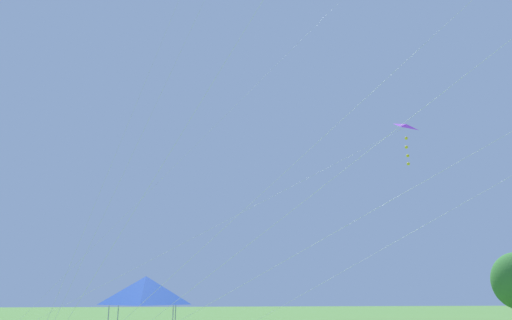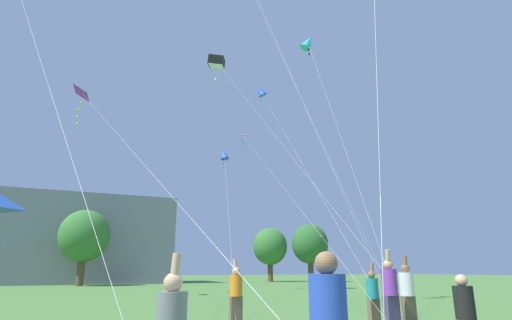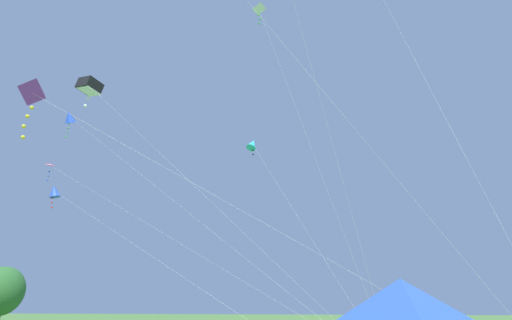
% 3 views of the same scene
% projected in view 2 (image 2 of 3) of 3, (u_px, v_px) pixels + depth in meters
% --- Properties ---
extents(distant_building, '(31.68, 10.53, 9.86)m').
position_uv_depth(distant_building, '(26.00, 239.00, 45.34)').
color(distant_building, slate).
rests_on(distant_building, ground).
extents(tree_far_centre, '(4.67, 4.20, 7.04)m').
position_uv_depth(tree_far_centre, '(270.00, 247.00, 53.83)').
color(tree_far_centre, brown).
rests_on(tree_far_centre, ground).
extents(tree_near_right, '(4.96, 4.46, 7.48)m').
position_uv_depth(tree_near_right, '(84.00, 236.00, 40.32)').
color(tree_near_right, brown).
rests_on(tree_near_right, ground).
extents(tree_far_left, '(4.95, 4.46, 7.47)m').
position_uv_depth(tree_far_left, '(310.00, 244.00, 53.22)').
color(tree_far_left, brown).
rests_on(tree_far_left, ground).
extents(person_purple_shirt, '(0.43, 0.43, 2.11)m').
position_uv_depth(person_purple_shirt, '(390.00, 289.00, 11.07)').
color(person_purple_shirt, '#473860').
rests_on(person_purple_shirt, ground).
extents(person_orange_shirt, '(0.39, 0.39, 1.88)m').
position_uv_depth(person_orange_shirt, '(236.00, 291.00, 12.17)').
color(person_orange_shirt, brown).
rests_on(person_orange_shirt, ground).
extents(person_teal_shirt, '(0.36, 0.36, 1.74)m').
position_uv_depth(person_teal_shirt, '(373.00, 294.00, 11.96)').
color(person_teal_shirt, brown).
rests_on(person_teal_shirt, ground).
extents(person_white_shirt, '(0.40, 0.40, 1.97)m').
position_uv_depth(person_white_shirt, '(407.00, 291.00, 11.74)').
color(person_white_shirt, brown).
rests_on(person_white_shirt, ground).
extents(person_black_shirt, '(0.35, 0.35, 1.47)m').
position_uv_depth(person_black_shirt, '(466.00, 314.00, 7.14)').
color(person_black_shirt, brown).
rests_on(person_black_shirt, ground).
extents(kite_purple_delta_0, '(4.23, 21.97, 12.43)m').
position_uv_depth(kite_purple_delta_0, '(82.00, 95.00, 24.29)').
color(kite_purple_delta_0, silver).
rests_on(kite_purple_delta_0, ground).
extents(kite_pink_delta_1, '(5.95, 25.04, 14.01)m').
position_uv_depth(kite_pink_delta_1, '(243.00, 136.00, 37.25)').
color(kite_pink_delta_1, silver).
rests_on(kite_pink_delta_1, ground).
extents(kite_blue_diamond_2, '(6.61, 19.77, 11.45)m').
position_uv_depth(kite_blue_diamond_2, '(224.00, 155.00, 33.62)').
color(kite_blue_diamond_2, silver).
rests_on(kite_blue_diamond_2, ground).
extents(kite_black_box_5, '(1.73, 19.98, 18.63)m').
position_uv_depth(kite_black_box_5, '(217.00, 63.00, 32.77)').
color(kite_black_box_5, silver).
rests_on(kite_black_box_5, ground).
extents(kite_cyan_diamond_7, '(2.40, 8.17, 14.41)m').
position_uv_depth(kite_cyan_diamond_7, '(308.00, 43.00, 22.41)').
color(kite_cyan_diamond_7, silver).
rests_on(kite_cyan_diamond_7, ground).
extents(kite_blue_diamond_9, '(7.72, 25.00, 19.71)m').
position_uv_depth(kite_blue_diamond_9, '(261.00, 91.00, 40.21)').
color(kite_blue_diamond_9, silver).
rests_on(kite_blue_diamond_9, ground).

